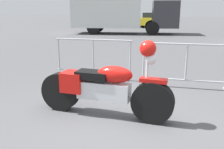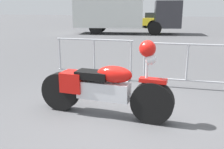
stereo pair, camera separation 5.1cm
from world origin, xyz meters
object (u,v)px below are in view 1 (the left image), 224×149
object	(u,v)px
crowd_barrier_far	(186,66)
crowd_barrier_near	(93,58)
motorcycle	(104,87)
parked_car_green	(127,19)
box_truck	(119,11)
parked_car_yellow	(152,20)
parked_car_black	(104,19)

from	to	relation	value
crowd_barrier_far	crowd_barrier_near	bearing A→B (deg)	180.00
motorcycle	parked_car_green	xyz separation A→B (m)	(-6.49, 21.77, 0.25)
crowd_barrier_far	parked_car_green	distance (m)	21.09
box_truck	crowd_barrier_near	bearing A→B (deg)	-88.46
parked_car_yellow	parked_car_black	bearing A→B (deg)	89.84
crowd_barrier_near	parked_car_green	size ratio (longest dim) A/B	0.46
crowd_barrier_far	box_truck	world-z (taller)	box_truck
crowd_barrier_near	crowd_barrier_far	distance (m)	2.38
parked_car_green	box_truck	bearing A→B (deg)	-169.61
crowd_barrier_near	box_truck	distance (m)	12.67
crowd_barrier_near	motorcycle	bearing A→B (deg)	-60.80
parked_car_black	parked_car_yellow	world-z (taller)	parked_car_black
motorcycle	box_truck	xyz separation A→B (m)	(-4.74, 14.25, 1.12)
crowd_barrier_near	parked_car_yellow	world-z (taller)	parked_car_yellow
motorcycle	crowd_barrier_far	distance (m)	2.44
box_truck	parked_car_black	size ratio (longest dim) A/B	1.85
crowd_barrier_far	parked_car_black	size ratio (longest dim) A/B	0.48
crowd_barrier_near	parked_car_green	world-z (taller)	parked_car_green
crowd_barrier_far	parked_car_yellow	world-z (taller)	parked_car_yellow
crowd_barrier_near	parked_car_black	xyz separation A→B (m)	(-7.91, 19.83, 0.18)
crowd_barrier_near	parked_car_black	bearing A→B (deg)	111.76
box_truck	parked_car_yellow	distance (m)	8.04
crowd_barrier_far	box_truck	size ratio (longest dim) A/B	0.26
crowd_barrier_near	parked_car_green	xyz separation A→B (m)	(-5.30, 19.64, 0.21)
crowd_barrier_far	motorcycle	bearing A→B (deg)	-119.22
box_truck	parked_car_black	distance (m)	8.91
parked_car_green	parked_car_black	bearing A→B (deg)	83.26
motorcycle	parked_car_black	size ratio (longest dim) A/B	0.56
crowd_barrier_far	parked_car_green	world-z (taller)	parked_car_green
box_truck	parked_car_green	distance (m)	7.77
crowd_barrier_near	parked_car_yellow	distance (m)	20.24
crowd_barrier_far	parked_car_green	xyz separation A→B (m)	(-7.68, 19.64, 0.21)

